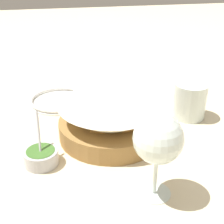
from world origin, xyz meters
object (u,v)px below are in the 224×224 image
Objects in this scene: sauce_cup at (41,156)px; beer_mug at (189,102)px; food_basket at (112,122)px; wine_glass at (158,141)px; side_plate at (59,100)px.

sauce_cup is 0.42m from beer_mug.
beer_mug is at bearing -75.73° from food_basket.
wine_glass is at bearing -123.57° from sauce_cup.
food_basket is at bearing -151.85° from side_plate.
sauce_cup is 0.27m from wine_glass.
beer_mug is (0.14, -0.40, 0.03)m from sauce_cup.
beer_mug is (0.28, -0.19, -0.07)m from wine_glass.
beer_mug reaches higher than food_basket.
sauce_cup is at bearing 115.48° from food_basket.
wine_glass is (-0.22, -0.04, 0.08)m from food_basket.
side_plate is at bearing -10.02° from sauce_cup.
wine_glass reaches higher than side_plate.
wine_glass is 0.48m from side_plate.
food_basket is 0.23m from wine_glass.
wine_glass is 0.34m from beer_mug.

